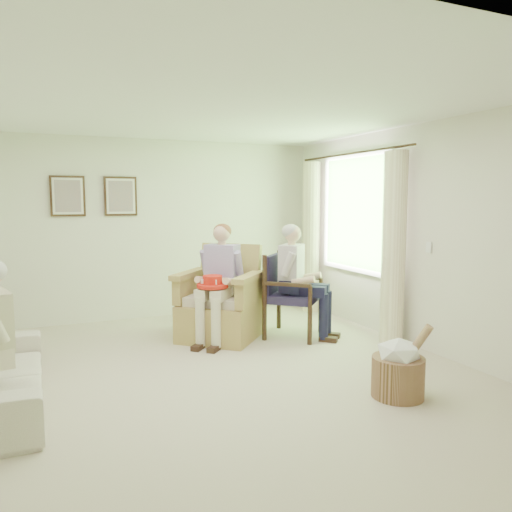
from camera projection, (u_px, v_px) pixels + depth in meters
name	position (u px, v px, depth m)	size (l,w,h in m)	color
floor	(216.00, 376.00, 4.94)	(5.50, 5.50, 0.00)	beige
back_wall	(153.00, 229.00, 7.29)	(5.00, 0.04, 2.60)	silver
front_wall	(410.00, 295.00, 2.29)	(5.00, 0.04, 2.60)	silver
right_wall	(418.00, 237.00, 5.79)	(0.04, 5.50, 2.60)	silver
ceiling	(213.00, 106.00, 4.64)	(5.00, 5.50, 0.02)	white
window	(356.00, 210.00, 6.84)	(0.13, 2.50, 1.63)	#2D6B23
curtain_left	(394.00, 249.00, 5.94)	(0.34, 0.34, 2.30)	#F9EBC3
curtain_right	(311.00, 237.00, 7.72)	(0.34, 0.34, 2.30)	#F9EBC3
framed_print_left	(68.00, 196.00, 6.74)	(0.45, 0.05, 0.55)	#382114
framed_print_right	(121.00, 196.00, 7.02)	(0.45, 0.05, 0.55)	#382114
wicker_armchair	(219.00, 309.00, 6.24)	(0.91, 0.90, 1.17)	tan
wood_armchair	(290.00, 291.00, 6.40)	(0.67, 0.63, 1.03)	black
person_wicker	(223.00, 274.00, 6.05)	(0.40, 0.63, 1.41)	beige
person_dark	(297.00, 273.00, 6.21)	(0.40, 0.62, 1.40)	#171732
red_hat	(213.00, 283.00, 5.87)	(0.37, 0.37, 0.14)	red
hatbox	(399.00, 368.00, 4.38)	(0.61, 0.61, 0.68)	#A87A5B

